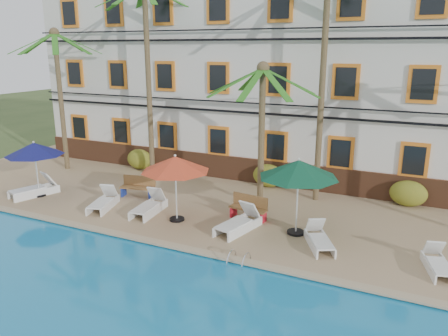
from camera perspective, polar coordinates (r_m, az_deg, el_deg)
The scene contains 23 objects.
ground at distance 15.95m, azimuth -6.88°, elevation -9.29°, with size 100.00×100.00×0.00m, color #384C23.
pool_deck at distance 20.00m, azimuth 0.71°, elevation -3.58°, with size 30.00×12.00×0.25m, color tan.
pool_coping at distance 15.16m, azimuth -8.73°, elevation -9.57°, with size 30.00×0.35×0.06m, color tan.
hotel_building at distance 23.56m, azimuth 5.92°, elevation 12.27°, with size 25.40×6.44×10.22m.
palm_a at distance 24.68m, azimuth -20.77°, elevation 10.76°, with size 4.55×4.55×7.38m.
palm_b at distance 21.89m, azimuth -9.97°, elevation 14.12°, with size 4.55×4.55×9.45m.
palm_c at distance 17.43m, azimuth 4.99°, elevation 7.22°, with size 4.55×4.55×5.90m.
palm_d at distance 18.45m, azimuth 12.92°, elevation 14.03°, with size 4.55×4.55×9.60m.
shrub_left at distance 24.12m, azimuth -10.95°, elevation 1.13°, with size 1.50×0.90×1.10m, color #305B1A.
shrub_mid at distance 20.75m, azimuth 5.79°, elevation -1.00°, with size 1.50×0.90×1.10m, color #305B1A.
shrub_right at distance 19.69m, azimuth 22.94°, elevation -3.08°, with size 1.50×0.90×1.10m, color #305B1A.
umbrella_blue at distance 20.69m, azimuth -23.54°, elevation 2.26°, with size 2.50×2.50×2.50m.
umbrella_red at distance 16.27m, azimuth -6.38°, elevation 0.48°, with size 2.60×2.60×2.60m.
umbrella_green at distance 15.13m, azimuth 9.72°, elevation -0.16°, with size 2.79×2.79×2.78m.
lounger_a at distance 21.27m, azimuth -23.47°, elevation -2.48°, with size 1.36×2.20×0.98m.
lounger_b at distance 18.67m, azimuth -15.46°, elevation -4.22°, with size 1.18×2.00×0.89m.
lounger_c at distance 17.73m, azimuth -9.74°, elevation -4.88°, with size 0.91×2.05×0.94m.
lounger_d at distance 15.86m, azimuth 1.95°, elevation -7.11°, with size 1.18×2.16×0.97m.
lounger_e at distance 14.99m, azimuth 12.32°, elevation -9.03°, with size 1.40×1.88×0.84m.
lounger_f at distance 14.61m, azimuth 26.14°, elevation -11.09°, with size 1.00×1.76×0.79m.
bench_left at distance 19.72m, azimuth -11.21°, elevation -2.34°, with size 1.57×0.79×0.93m.
bench_right at distance 16.88m, azimuth 3.30°, elevation -5.13°, with size 1.55×0.65×0.93m.
pool_ladder at distance 13.76m, azimuth 1.94°, elevation -12.26°, with size 0.54×0.74×0.74m.
Camera 1 is at (7.84, -12.20, 6.64)m, focal length 35.00 mm.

